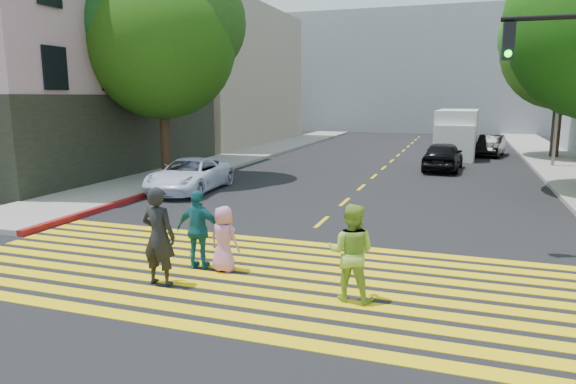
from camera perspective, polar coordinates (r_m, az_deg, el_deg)
The scene contains 20 objects.
ground at distance 9.29m, azimuth -6.09°, elevation -11.77°, with size 120.00×120.00×0.00m, color black.
sidewalk_left at distance 32.35m, azimuth -3.44°, elevation 4.40°, with size 3.00×40.00×0.15m, color gray.
curb_red at distance 17.70m, azimuth -18.34°, elevation -1.21°, with size 0.20×8.00×0.16m, color maroon.
crosswalk at distance 10.38m, azimuth -3.11°, elevation -9.26°, with size 13.40×5.30×0.01m.
lane_line at distance 30.70m, azimuth 11.82°, elevation 3.73°, with size 0.12×34.40×0.01m.
building_left_pink at distance 27.91m, azimuth -26.63°, elevation 11.62°, with size 12.10×14.10×11.00m.
building_left_tan at distance 40.85m, azimuth -10.26°, elevation 12.44°, with size 12.00×16.00×10.00m, color tan.
backdrop_block at distance 55.95m, azimuth 15.38°, elevation 12.70°, with size 30.00×8.00×12.00m, color gray.
tree_left at distance 22.77m, azimuth -13.70°, elevation 16.50°, with size 8.18×8.18×8.90m.
tree_right_far at distance 33.20m, azimuth 28.49°, elevation 14.41°, with size 7.37×6.73×9.60m.
pedestrian_man at distance 9.94m, azimuth -14.17°, elevation -4.80°, with size 0.69×0.45×1.88m, color black.
pedestrian_woman at distance 9.00m, azimuth 7.04°, elevation -6.69°, with size 0.84×0.65×1.72m, color #93C03D.
pedestrian_child at distance 10.51m, azimuth -7.14°, elevation -5.20°, with size 0.66×0.43×1.36m, color #CD7EA9.
pedestrian_extra at distance 10.74m, azimuth -9.88°, elevation -4.16°, with size 0.96×0.40×1.64m, color #1B6470.
white_sedan at distance 19.65m, azimuth -10.86°, elevation 1.86°, with size 2.06×4.46×1.24m, color white.
dark_car_near at distance 25.95m, azimuth 16.85°, elevation 3.86°, with size 1.67×4.15×1.41m, color black.
silver_car at distance 37.64m, azimuth 18.60°, elevation 5.62°, with size 1.83×4.51×1.31m, color #9E9E9E.
dark_car_parked at distance 33.37m, azimuth 21.58°, elevation 4.82°, with size 1.33×3.80×1.25m, color black.
white_van at distance 32.03m, azimuth 18.21°, elevation 6.05°, with size 2.43×5.94×2.76m.
street_lamp at distance 28.60m, azimuth 27.79°, elevation 12.42°, with size 1.98×0.58×8.80m.
Camera 1 is at (3.66, -7.78, 3.51)m, focal length 32.00 mm.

